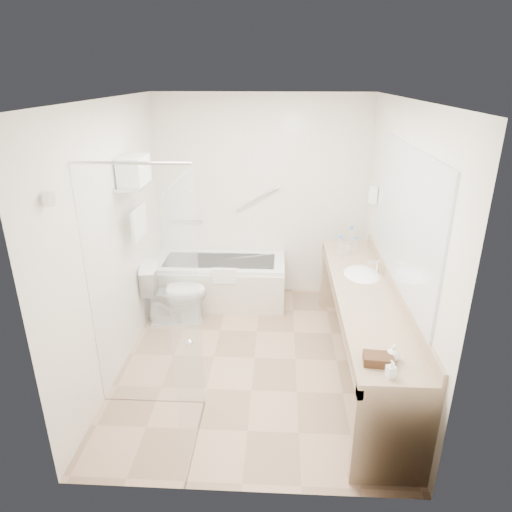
{
  "coord_description": "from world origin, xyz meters",
  "views": [
    {
      "loc": [
        0.22,
        -3.91,
        2.7
      ],
      "look_at": [
        0.0,
        0.3,
        1.0
      ],
      "focal_mm": 32.0,
      "sensor_mm": 36.0,
      "label": 1
    }
  ],
  "objects_px": {
    "vanity_counter": "(364,312)",
    "amenity_basket": "(378,359)",
    "toilet": "(175,293)",
    "bathtub": "(220,281)",
    "water_bottle_left": "(351,236)"
  },
  "relations": [
    {
      "from": "vanity_counter",
      "to": "amenity_basket",
      "type": "height_order",
      "value": "vanity_counter"
    },
    {
      "from": "toilet",
      "to": "amenity_basket",
      "type": "xyz_separation_m",
      "value": [
        1.87,
        -1.95,
        0.53
      ]
    },
    {
      "from": "bathtub",
      "to": "amenity_basket",
      "type": "bearing_deg",
      "value": -60.38
    },
    {
      "from": "bathtub",
      "to": "water_bottle_left",
      "type": "relative_size",
      "value": 7.34
    },
    {
      "from": "bathtub",
      "to": "vanity_counter",
      "type": "xyz_separation_m",
      "value": [
        1.52,
        -1.39,
        0.36
      ]
    },
    {
      "from": "amenity_basket",
      "to": "vanity_counter",
      "type": "bearing_deg",
      "value": 84.5
    },
    {
      "from": "vanity_counter",
      "to": "water_bottle_left",
      "type": "bearing_deg",
      "value": 88.48
    },
    {
      "from": "amenity_basket",
      "to": "toilet",
      "type": "bearing_deg",
      "value": 133.71
    },
    {
      "from": "water_bottle_left",
      "to": "toilet",
      "type": "bearing_deg",
      "value": -168.73
    },
    {
      "from": "vanity_counter",
      "to": "toilet",
      "type": "relative_size",
      "value": 3.7
    },
    {
      "from": "amenity_basket",
      "to": "water_bottle_left",
      "type": "distance_m",
      "value": 2.36
    },
    {
      "from": "water_bottle_left",
      "to": "vanity_counter",
      "type": "bearing_deg",
      "value": -91.52
    },
    {
      "from": "vanity_counter",
      "to": "water_bottle_left",
      "type": "relative_size",
      "value": 12.38
    },
    {
      "from": "bathtub",
      "to": "toilet",
      "type": "xyz_separation_m",
      "value": [
        -0.45,
        -0.54,
        0.08
      ]
    },
    {
      "from": "toilet",
      "to": "water_bottle_left",
      "type": "relative_size",
      "value": 3.35
    }
  ]
}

